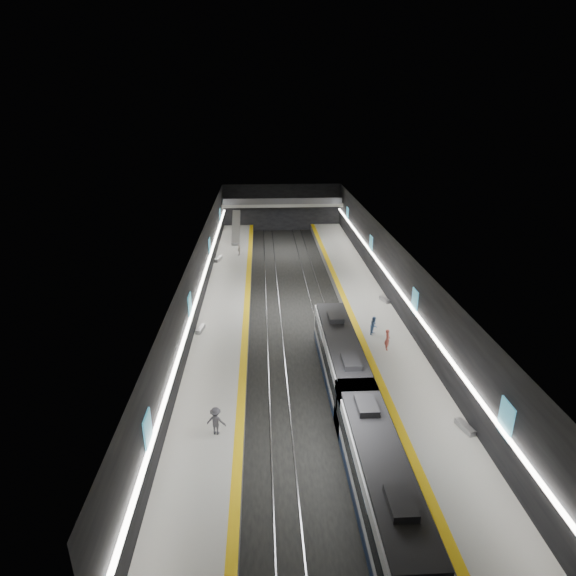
{
  "coord_description": "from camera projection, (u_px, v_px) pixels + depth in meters",
  "views": [
    {
      "loc": [
        -3.57,
        -46.7,
        21.22
      ],
      "look_at": [
        -0.84,
        1.75,
        2.2
      ],
      "focal_mm": 30.0,
      "sensor_mm": 36.0,
      "label": 1
    }
  ],
  "objects": [
    {
      "name": "passenger_right_b",
      "position": [
        374.0,
        326.0,
        44.2
      ],
      "size": [
        1.0,
        1.06,
        1.74
      ],
      "primitive_type": "imported",
      "rotation": [
        0.0,
        0.0,
        1.03
      ],
      "color": "#4C6DA6",
      "rests_on": "platform_right"
    },
    {
      "name": "passenger_left_b",
      "position": [
        216.0,
        421.0,
        30.88
      ],
      "size": [
        1.38,
        0.98,
        1.94
      ],
      "primitive_type": "imported",
      "rotation": [
        0.0,
        0.0,
        2.92
      ],
      "color": "#42424A",
      "rests_on": "platform_left"
    },
    {
      "name": "ground",
      "position": [
        297.0,
        313.0,
        51.34
      ],
      "size": [
        70.0,
        70.0,
        0.0
      ],
      "primitive_type": "plane",
      "color": "black",
      "rests_on": "ground"
    },
    {
      "name": "wall_back",
      "position": [
        282.0,
        208.0,
        82.41
      ],
      "size": [
        20.0,
        0.04,
        8.0
      ],
      "primitive_type": "cube",
      "color": "black",
      "rests_on": "ground"
    },
    {
      "name": "rails",
      "position": [
        297.0,
        312.0,
        51.31
      ],
      "size": [
        6.52,
        70.0,
        0.12
      ],
      "color": "gray",
      "rests_on": "ground"
    },
    {
      "name": "tile_surface_left",
      "position": [
        226.0,
        306.0,
        50.57
      ],
      "size": [
        5.0,
        70.0,
        0.02
      ],
      "primitive_type": "cube",
      "color": "#B2B2AC",
      "rests_on": "platform_left"
    },
    {
      "name": "ad_posters",
      "position": [
        296.0,
        270.0,
        50.62
      ],
      "size": [
        19.94,
        53.5,
        2.2
      ],
      "color": "teal",
      "rests_on": "wall_left"
    },
    {
      "name": "passenger_right_a",
      "position": [
        387.0,
        340.0,
        41.44
      ],
      "size": [
        0.48,
        0.71,
        1.89
      ],
      "primitive_type": "imported",
      "rotation": [
        0.0,
        0.0,
        1.53
      ],
      "color": "#CB584C",
      "rests_on": "platform_right"
    },
    {
      "name": "bench_left_near",
      "position": [
        200.0,
        329.0,
        45.01
      ],
      "size": [
        0.77,
        1.68,
        0.4
      ],
      "primitive_type": "cube",
      "rotation": [
        0.0,
        0.0,
        -0.2
      ],
      "color": "#99999E",
      "rests_on": "platform_left"
    },
    {
      "name": "tactile_strip_right",
      "position": [
        346.0,
        303.0,
        51.24
      ],
      "size": [
        0.6,
        70.0,
        0.02
      ],
      "primitive_type": "cube",
      "color": "#DEAF0B",
      "rests_on": "platform_right"
    },
    {
      "name": "train",
      "position": [
        357.0,
        407.0,
        31.92
      ],
      "size": [
        2.69,
        27.72,
        3.6
      ],
      "color": "#0F1C38",
      "rests_on": "ground"
    },
    {
      "name": "bench_right_far",
      "position": [
        385.0,
        300.0,
        51.66
      ],
      "size": [
        0.88,
        1.65,
        0.39
      ],
      "primitive_type": "cube",
      "rotation": [
        0.0,
        0.0,
        0.29
      ],
      "color": "#99999E",
      "rests_on": "platform_right"
    },
    {
      "name": "platform_left",
      "position": [
        226.0,
        310.0,
        50.76
      ],
      "size": [
        5.0,
        70.0,
        1.0
      ],
      "primitive_type": "cube",
      "color": "slate",
      "rests_on": "ground"
    },
    {
      "name": "escalator",
      "position": [
        236.0,
        227.0,
        74.05
      ],
      "size": [
        1.2,
        7.5,
        3.92
      ],
      "primitive_type": "cube",
      "rotation": [
        0.44,
        0.0,
        0.0
      ],
      "color": "#99999E",
      "rests_on": "platform_left"
    },
    {
      "name": "ceiling",
      "position": [
        297.0,
        241.0,
        48.42
      ],
      "size": [
        20.0,
        70.0,
        0.04
      ],
      "primitive_type": "cube",
      "rotation": [
        3.14,
        0.0,
        0.0
      ],
      "color": "beige",
      "rests_on": "wall_left"
    },
    {
      "name": "platform_right",
      "position": [
        366.0,
        307.0,
        51.55
      ],
      "size": [
        5.0,
        70.0,
        1.0
      ],
      "primitive_type": "cube",
      "color": "slate",
      "rests_on": "ground"
    },
    {
      "name": "cove_light_left",
      "position": [
        202.0,
        282.0,
        49.44
      ],
      "size": [
        0.25,
        68.6,
        0.12
      ],
      "primitive_type": "cube",
      "color": "white",
      "rests_on": "wall_left"
    },
    {
      "name": "mezzanine_bridge",
      "position": [
        282.0,
        204.0,
        80.11
      ],
      "size": [
        20.0,
        3.0,
        1.5
      ],
      "color": "gray",
      "rests_on": "wall_left"
    },
    {
      "name": "wall_right",
      "position": [
        392.0,
        276.0,
        50.4
      ],
      "size": [
        0.04,
        70.0,
        8.0
      ],
      "primitive_type": "cube",
      "color": "black",
      "rests_on": "ground"
    },
    {
      "name": "wall_left",
      "position": [
        200.0,
        280.0,
        49.35
      ],
      "size": [
        0.04,
        70.0,
        8.0
      ],
      "primitive_type": "cube",
      "color": "black",
      "rests_on": "ground"
    },
    {
      "name": "passenger_left_a",
      "position": [
        239.0,
        250.0,
        66.78
      ],
      "size": [
        0.65,
        1.0,
        1.59
      ],
      "primitive_type": "imported",
      "rotation": [
        0.0,
        0.0,
        -1.88
      ],
      "color": "silver",
      "rests_on": "platform_left"
    },
    {
      "name": "tactile_strip_left",
      "position": [
        247.0,
        305.0,
        50.69
      ],
      "size": [
        0.6,
        70.0,
        0.02
      ],
      "primitive_type": "cube",
      "color": "#DEAF0B",
      "rests_on": "platform_left"
    },
    {
      "name": "bench_right_near",
      "position": [
        465.0,
        427.0,
        31.53
      ],
      "size": [
        0.88,
        1.72,
        0.4
      ],
      "primitive_type": "cube",
      "rotation": [
        0.0,
        0.0,
        0.26
      ],
      "color": "#99999E",
      "rests_on": "platform_right"
    },
    {
      "name": "cove_light_right",
      "position": [
        390.0,
        278.0,
        50.46
      ],
      "size": [
        0.25,
        68.6,
        0.12
      ],
      "primitive_type": "cube",
      "color": "white",
      "rests_on": "wall_right"
    },
    {
      "name": "tile_surface_right",
      "position": [
        367.0,
        303.0,
        51.36
      ],
      "size": [
        5.0,
        70.0,
        0.02
      ],
      "primitive_type": "cube",
      "color": "#B2B2AC",
      "rests_on": "platform_right"
    },
    {
      "name": "bench_left_far",
      "position": [
        218.0,
        259.0,
        64.7
      ],
      "size": [
        1.04,
        2.06,
        0.49
      ],
      "primitive_type": "cube",
      "rotation": [
        0.0,
        0.0,
        -0.26
      ],
      "color": "#99999E",
      "rests_on": "platform_left"
    }
  ]
}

